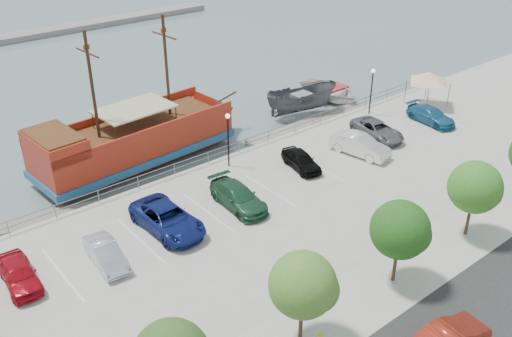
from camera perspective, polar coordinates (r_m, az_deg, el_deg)
ground at (r=39.54m, az=2.96°, el=-4.46°), size 160.00×160.00×0.00m
street at (r=31.54m, az=23.44°, el=-14.90°), size 100.00×8.00×0.04m
sidewalk at (r=33.65m, az=14.58°, el=-10.08°), size 100.00×4.00×0.05m
seawall_railing at (r=44.07m, az=-3.75°, el=1.50°), size 50.00×0.06×1.00m
far_shore at (r=88.37m, az=-16.83°, el=13.51°), size 40.00×3.00×0.80m
pirate_ship at (r=46.59m, az=-10.58°, el=3.23°), size 18.91×6.49×11.81m
patrol_boat at (r=54.18m, az=4.55°, el=6.61°), size 7.58×4.67×2.75m
speedboat at (r=58.61m, az=7.35°, el=7.50°), size 5.04×7.00×1.44m
dock_west at (r=40.92m, az=-19.83°, el=-4.76°), size 7.20×3.99×0.40m
dock_mid at (r=50.25m, az=2.98°, el=3.40°), size 7.54×2.30×0.43m
dock_east at (r=54.76m, az=8.43°, el=5.32°), size 7.72×2.35×0.44m
canopy_tent at (r=55.55m, az=17.01°, el=9.18°), size 5.09×5.09×3.75m
lamp_post_mid at (r=42.07m, az=-2.81°, el=3.81°), size 0.36×0.36×4.28m
lamp_post_right at (r=52.39m, az=11.53°, el=8.34°), size 0.36×0.36×4.28m
tree_c at (r=26.74m, az=5.02°, el=-11.63°), size 3.30×3.20×5.00m
tree_d at (r=31.12m, az=14.45°, el=-6.06°), size 3.30×3.20×5.00m
tree_e at (r=36.34m, az=21.24°, el=-1.86°), size 3.30×3.20×5.00m
parked_car_a at (r=33.97m, az=-22.62°, el=-9.70°), size 1.97×4.27×1.42m
parked_car_b at (r=34.03m, az=-14.79°, el=-8.23°), size 1.73×4.13×1.33m
parked_car_c at (r=36.04m, az=-8.85°, el=-5.00°), size 2.87×5.85×1.60m
parked_car_d at (r=38.00m, az=-1.80°, el=-2.84°), size 2.38×5.18×1.47m
parked_car_e at (r=42.82m, az=4.55°, el=0.84°), size 2.38×4.22×1.36m
parked_car_f at (r=45.40m, az=10.34°, el=2.31°), size 2.56×5.10×1.61m
parked_car_g at (r=48.57m, az=12.03°, el=3.79°), size 3.03×5.31×1.39m
parked_car_h at (r=52.66m, az=17.10°, el=5.10°), size 2.34×4.86×1.37m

